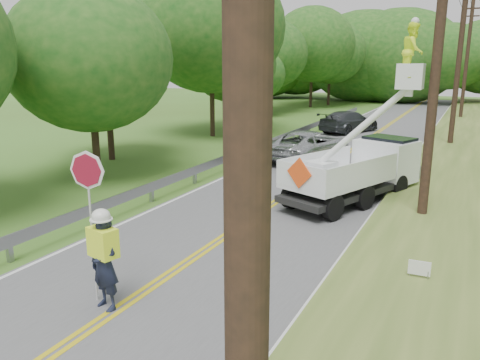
% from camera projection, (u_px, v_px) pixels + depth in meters
% --- Properties ---
extents(ground, '(140.00, 140.00, 0.00)m').
position_uv_depth(ground, '(108.00, 317.00, 9.61)').
color(ground, '#3F5B1E').
rests_on(ground, ground).
extents(road, '(7.20, 96.00, 0.03)m').
position_uv_depth(road, '(318.00, 174.00, 21.78)').
color(road, '#545557').
rests_on(road, ground).
extents(guardrail, '(0.18, 48.00, 0.77)m').
position_uv_depth(guardrail, '(247.00, 151.00, 24.16)').
color(guardrail, gray).
rests_on(guardrail, ground).
extents(utility_poles, '(1.60, 43.30, 10.00)m').
position_uv_depth(utility_poles, '(453.00, 55.00, 20.97)').
color(utility_poles, black).
rests_on(utility_poles, ground).
extents(treeline_left, '(11.49, 54.57, 11.40)m').
position_uv_depth(treeline_left, '(250.00, 48.00, 37.34)').
color(treeline_left, '#332319').
rests_on(treeline_left, ground).
extents(treeline_horizon, '(58.14, 14.82, 11.65)m').
position_uv_depth(treeline_horizon, '(419.00, 57.00, 57.39)').
color(treeline_horizon, '#164C16').
rests_on(treeline_horizon, ground).
extents(flagger, '(1.23, 0.64, 3.26)m').
position_uv_depth(flagger, '(104.00, 256.00, 9.65)').
color(flagger, '#191E33').
rests_on(flagger, road).
extents(bucket_truck, '(4.27, 6.40, 6.11)m').
position_uv_depth(bucket_truck, '(370.00, 161.00, 17.47)').
color(bucket_truck, black).
rests_on(bucket_truck, road).
extents(suv_silver, '(3.51, 5.99, 1.56)m').
position_uv_depth(suv_silver, '(308.00, 145.00, 24.41)').
color(suv_silver, '#A5A9AD').
rests_on(suv_silver, road).
extents(suv_darkgrey, '(3.89, 5.64, 1.52)m').
position_uv_depth(suv_darkgrey, '(349.00, 122.00, 34.22)').
color(suv_darkgrey, '#33373B').
rests_on(suv_darkgrey, road).
extents(stop_sign_permanent, '(0.46, 0.16, 2.21)m').
position_uv_depth(stop_sign_permanent, '(267.00, 126.00, 26.83)').
color(stop_sign_permanent, gray).
rests_on(stop_sign_permanent, ground).
extents(yard_sign, '(0.48, 0.05, 0.69)m').
position_uv_depth(yard_sign, '(419.00, 269.00, 10.63)').
color(yard_sign, white).
rests_on(yard_sign, ground).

